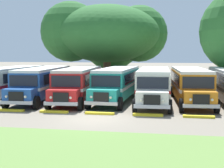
# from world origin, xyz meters

# --- Properties ---
(ground_plane) EXTENTS (220.00, 220.00, 0.00)m
(ground_plane) POSITION_xyz_m (0.00, 0.00, 0.00)
(ground_plane) COLOR slate
(foreground_grass_strip) EXTENTS (80.00, 8.23, 0.01)m
(foreground_grass_strip) POSITION_xyz_m (0.00, -7.17, 0.00)
(foreground_grass_strip) COLOR olive
(foreground_grass_strip) RESTS_ON ground_plane
(parked_bus_slot_0) EXTENTS (2.88, 10.86, 2.82)m
(parked_bus_slot_0) POSITION_xyz_m (-9.73, 7.77, 1.58)
(parked_bus_slot_0) COLOR silver
(parked_bus_slot_0) RESTS_ON ground_plane
(parked_bus_slot_1) EXTENTS (3.17, 10.91, 2.82)m
(parked_bus_slot_1) POSITION_xyz_m (-6.42, 7.37, 1.58)
(parked_bus_slot_1) COLOR #23519E
(parked_bus_slot_1) RESTS_ON ground_plane
(parked_bus_slot_2) EXTENTS (3.21, 10.91, 2.82)m
(parked_bus_slot_2) POSITION_xyz_m (-3.15, 7.46, 1.58)
(parked_bus_slot_2) COLOR red
(parked_bus_slot_2) RESTS_ON ground_plane
(parked_bus_slot_3) EXTENTS (3.06, 10.89, 2.82)m
(parked_bus_slot_3) POSITION_xyz_m (0.15, 8.09, 1.58)
(parked_bus_slot_3) COLOR teal
(parked_bus_slot_3) RESTS_ON ground_plane
(parked_bus_slot_4) EXTENTS (2.90, 10.87, 2.82)m
(parked_bus_slot_4) POSITION_xyz_m (3.37, 7.35, 1.58)
(parked_bus_slot_4) COLOR silver
(parked_bus_slot_4) RESTS_ON ground_plane
(parked_bus_slot_5) EXTENTS (3.26, 10.92, 2.82)m
(parked_bus_slot_5) POSITION_xyz_m (6.36, 8.12, 1.58)
(parked_bus_slot_5) COLOR orange
(parked_bus_slot_5) RESTS_ON ground_plane
(curb_wheelstop_1) EXTENTS (2.00, 0.36, 0.15)m
(curb_wheelstop_1) POSITION_xyz_m (-6.51, 1.52, 0.07)
(curb_wheelstop_1) COLOR yellow
(curb_wheelstop_1) RESTS_ON ground_plane
(curb_wheelstop_2) EXTENTS (2.00, 0.36, 0.15)m
(curb_wheelstop_2) POSITION_xyz_m (-3.25, 1.52, 0.07)
(curb_wheelstop_2) COLOR yellow
(curb_wheelstop_2) RESTS_ON ground_plane
(curb_wheelstop_3) EXTENTS (2.00, 0.36, 0.15)m
(curb_wheelstop_3) POSITION_xyz_m (0.00, 1.52, 0.07)
(curb_wheelstop_3) COLOR yellow
(curb_wheelstop_3) RESTS_ON ground_plane
(curb_wheelstop_4) EXTENTS (2.00, 0.36, 0.15)m
(curb_wheelstop_4) POSITION_xyz_m (3.25, 1.52, 0.07)
(curb_wheelstop_4) COLOR yellow
(curb_wheelstop_4) RESTS_ON ground_plane
(curb_wheelstop_5) EXTENTS (2.00, 0.36, 0.15)m
(curb_wheelstop_5) POSITION_xyz_m (6.51, 1.52, 0.07)
(curb_wheelstop_5) COLOR yellow
(curb_wheelstop_5) RESTS_ON ground_plane
(broad_shade_tree) EXTENTS (15.41, 14.04, 10.39)m
(broad_shade_tree) POSITION_xyz_m (-3.20, 20.92, 6.40)
(broad_shade_tree) COLOR brown
(broad_shade_tree) RESTS_ON ground_plane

